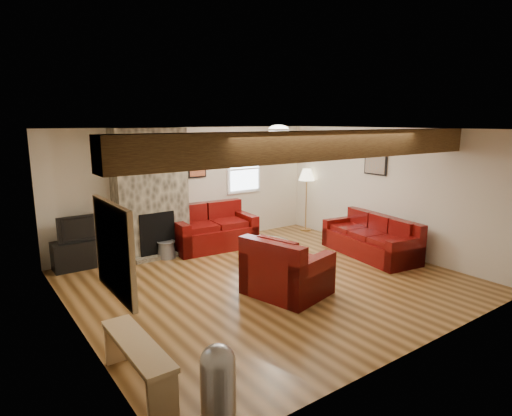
{
  "coord_description": "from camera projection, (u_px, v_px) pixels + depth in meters",
  "views": [
    {
      "loc": [
        -4.12,
        -5.37,
        2.62
      ],
      "look_at": [
        0.03,
        0.4,
        1.18
      ],
      "focal_mm": 30.0,
      "sensor_mm": 36.0,
      "label": 1
    }
  ],
  "objects": [
    {
      "name": "hatch_window",
      "position": [
        115.0,
        250.0,
        3.97
      ],
      "size": [
        0.08,
        1.0,
        0.9
      ],
      "primitive_type": null,
      "color": "tan",
      "rests_on": "room"
    },
    {
      "name": "sofa_three",
      "position": [
        370.0,
        236.0,
        8.45
      ],
      "size": [
        1.14,
        2.13,
        0.78
      ],
      "primitive_type": null,
      "rotation": [
        0.0,
        0.0,
        -1.72
      ],
      "color": "#460509",
      "rests_on": "floor"
    },
    {
      "name": "armchair_red",
      "position": [
        287.0,
        265.0,
        6.56
      ],
      "size": [
        1.23,
        1.33,
        0.91
      ],
      "primitive_type": null,
      "rotation": [
        0.0,
        0.0,
        1.81
      ],
      "color": "#460509",
      "rests_on": "floor"
    },
    {
      "name": "chimney_breast",
      "position": [
        151.0,
        195.0,
        8.32
      ],
      "size": [
        1.4,
        0.67,
        2.5
      ],
      "color": "#353129",
      "rests_on": "floor"
    },
    {
      "name": "coal_bucket",
      "position": [
        166.0,
        249.0,
        8.34
      ],
      "size": [
        0.36,
        0.36,
        0.34
      ],
      "primitive_type": null,
      "color": "gray",
      "rests_on": "floor"
    },
    {
      "name": "ceiling_dome",
      "position": [
        279.0,
        131.0,
        7.89
      ],
      "size": [
        0.4,
        0.4,
        0.18
      ],
      "primitive_type": null,
      "color": "#ECE3C8",
      "rests_on": "room"
    },
    {
      "name": "pine_bench",
      "position": [
        138.0,
        365.0,
        4.24
      ],
      "size": [
        0.31,
        1.31,
        0.49
      ],
      "primitive_type": null,
      "color": "tan",
      "rests_on": "floor"
    },
    {
      "name": "coffee_table",
      "position": [
        264.0,
        254.0,
        7.88
      ],
      "size": [
        0.93,
        0.93,
        0.48
      ],
      "color": "#4D2F18",
      "rests_on": "floor"
    },
    {
      "name": "television",
      "position": [
        81.0,
        227.0,
        7.68
      ],
      "size": [
        0.83,
        0.11,
        0.48
      ],
      "primitive_type": "imported",
      "color": "black",
      "rests_on": "tv_cabinet"
    },
    {
      "name": "oak_beam",
      "position": [
        327.0,
        145.0,
        5.7
      ],
      "size": [
        6.0,
        0.36,
        0.38
      ],
      "primitive_type": "cube",
      "color": "#331D0F",
      "rests_on": "room"
    },
    {
      "name": "artwork_back",
      "position": [
        197.0,
        166.0,
        9.05
      ],
      "size": [
        0.42,
        0.06,
        0.52
      ],
      "primitive_type": null,
      "color": "black",
      "rests_on": "room"
    },
    {
      "name": "tv_cabinet",
      "position": [
        83.0,
        254.0,
        7.78
      ],
      "size": [
        1.02,
        0.41,
        0.51
      ],
      "primitive_type": "cube",
      "color": "black",
      "rests_on": "floor"
    },
    {
      "name": "back_window",
      "position": [
        244.0,
        169.0,
        9.77
      ],
      "size": [
        0.9,
        0.08,
        1.1
      ],
      "primitive_type": null,
      "color": "white",
      "rests_on": "room"
    },
    {
      "name": "pedal_bin",
      "position": [
        218.0,
        386.0,
        3.68
      ],
      "size": [
        0.39,
        0.39,
        0.77
      ],
      "primitive_type": null,
      "rotation": [
        0.0,
        0.0,
        -0.33
      ],
      "color": "#98999D",
      "rests_on": "floor"
    },
    {
      "name": "room",
      "position": [
        269.0,
        208.0,
        6.9
      ],
      "size": [
        8.0,
        8.0,
        8.0
      ],
      "color": "#583817",
      "rests_on": "ground"
    },
    {
      "name": "floor_lamp",
      "position": [
        307.0,
        178.0,
        10.23
      ],
      "size": [
        0.39,
        0.39,
        1.5
      ],
      "color": "tan",
      "rests_on": "floor"
    },
    {
      "name": "loveseat",
      "position": [
        212.0,
        227.0,
        8.96
      ],
      "size": [
        1.79,
        1.12,
        0.91
      ],
      "primitive_type": null,
      "rotation": [
        0.0,
        0.0,
        -0.08
      ],
      "color": "#460509",
      "rests_on": "floor"
    },
    {
      "name": "artwork_right",
      "position": [
        375.0,
        165.0,
        8.73
      ],
      "size": [
        0.06,
        0.55,
        0.42
      ],
      "primitive_type": null,
      "color": "black",
      "rests_on": "room"
    }
  ]
}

